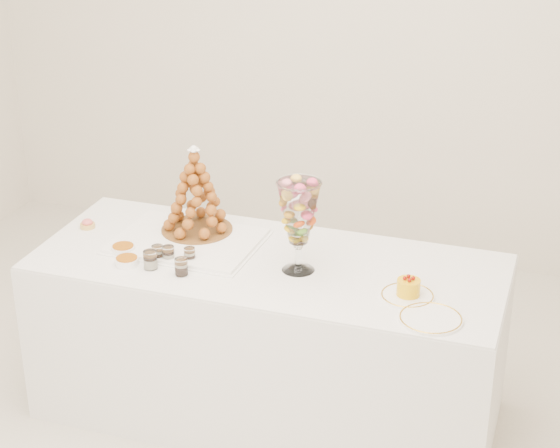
% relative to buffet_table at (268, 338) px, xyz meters
% --- Properties ---
extents(ground, '(4.50, 4.50, 0.00)m').
position_rel_buffet_table_xyz_m(ground, '(-0.03, -0.29, -0.37)').
color(ground, beige).
rests_on(ground, ground).
extents(room_walls, '(4.54, 4.04, 2.82)m').
position_rel_buffet_table_xyz_m(room_walls, '(-0.03, -0.29, 1.42)').
color(room_walls, silver).
rests_on(room_walls, ground).
extents(buffet_table, '(1.93, 0.77, 0.73)m').
position_rel_buffet_table_xyz_m(buffet_table, '(0.00, 0.00, 0.00)').
color(buffet_table, white).
rests_on(buffet_table, ground).
extents(lace_tray, '(0.60, 0.46, 0.02)m').
position_rel_buffet_table_xyz_m(lace_tray, '(-0.38, 0.05, 0.38)').
color(lace_tray, white).
rests_on(lace_tray, buffet_table).
extents(macaron_vase, '(0.17, 0.17, 0.38)m').
position_rel_buffet_table_xyz_m(macaron_vase, '(0.14, -0.04, 0.61)').
color(macaron_vase, white).
rests_on(macaron_vase, buffet_table).
extents(cake_plate, '(0.20, 0.20, 0.01)m').
position_rel_buffet_table_xyz_m(cake_plate, '(0.60, -0.12, 0.37)').
color(cake_plate, white).
rests_on(cake_plate, buffet_table).
extents(spare_plate, '(0.23, 0.23, 0.01)m').
position_rel_buffet_table_xyz_m(spare_plate, '(0.71, -0.26, 0.37)').
color(spare_plate, white).
rests_on(spare_plate, buffet_table).
extents(pink_tart, '(0.07, 0.07, 0.04)m').
position_rel_buffet_table_xyz_m(pink_tart, '(-0.86, 0.05, 0.38)').
color(pink_tart, tan).
rests_on(pink_tart, buffet_table).
extents(verrine_a, '(0.05, 0.05, 0.06)m').
position_rel_buffet_table_xyz_m(verrine_a, '(-0.43, -0.14, 0.40)').
color(verrine_a, white).
rests_on(verrine_a, buffet_table).
extents(verrine_b, '(0.05, 0.05, 0.07)m').
position_rel_buffet_table_xyz_m(verrine_b, '(-0.38, -0.13, 0.40)').
color(verrine_b, white).
rests_on(verrine_b, buffet_table).
extents(verrine_c, '(0.06, 0.06, 0.06)m').
position_rel_buffet_table_xyz_m(verrine_c, '(-0.30, -0.11, 0.40)').
color(verrine_c, white).
rests_on(verrine_c, buffet_table).
extents(verrine_d, '(0.07, 0.07, 0.08)m').
position_rel_buffet_table_xyz_m(verrine_d, '(-0.42, -0.21, 0.40)').
color(verrine_d, white).
rests_on(verrine_d, buffet_table).
extents(verrine_e, '(0.07, 0.07, 0.07)m').
position_rel_buffet_table_xyz_m(verrine_e, '(-0.28, -0.22, 0.40)').
color(verrine_e, white).
rests_on(verrine_e, buffet_table).
extents(ramekin_back, '(0.10, 0.10, 0.03)m').
position_rel_buffet_table_xyz_m(ramekin_back, '(-0.59, -0.12, 0.38)').
color(ramekin_back, white).
rests_on(ramekin_back, buffet_table).
extents(ramekin_front, '(0.10, 0.10, 0.03)m').
position_rel_buffet_table_xyz_m(ramekin_front, '(-0.53, -0.21, 0.38)').
color(ramekin_front, white).
rests_on(ramekin_front, buffet_table).
extents(croquembouche, '(0.32, 0.32, 0.38)m').
position_rel_buffet_table_xyz_m(croquembouche, '(-0.38, 0.15, 0.57)').
color(croquembouche, brown).
rests_on(croquembouche, lace_tray).
extents(mousse_cake, '(0.09, 0.09, 0.08)m').
position_rel_buffet_table_xyz_m(mousse_cake, '(0.60, -0.12, 0.41)').
color(mousse_cake, '#F1B40B').
rests_on(mousse_cake, cake_plate).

